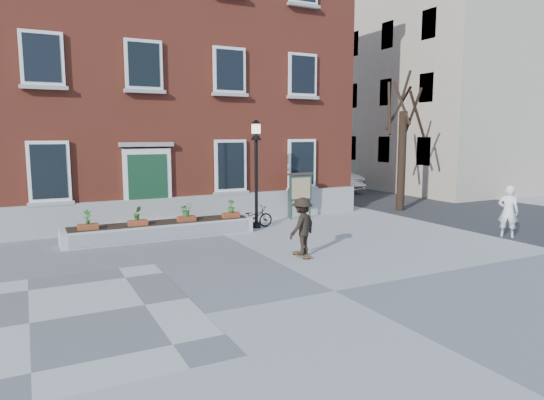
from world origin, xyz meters
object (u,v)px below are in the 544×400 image
bicycle (253,217)px  notice_board (300,188)px  parked_car (329,177)px  skateboarder (302,226)px  lamp_post (256,158)px  bystander (508,211)px

bicycle → notice_board: bearing=-71.2°
bicycle → parked_car: (8.98, 8.54, 0.42)m
skateboarder → bicycle: bearing=83.2°
bicycle → skateboarder: size_ratio=0.92×
parked_car → lamp_post: 12.37m
bystander → lamp_post: (-6.73, 5.32, 1.67)m
bicycle → bystander: size_ratio=0.88×
parked_car → lamp_post: size_ratio=1.26×
notice_board → bicycle: bearing=-159.7°
lamp_post → bicycle: bearing=-163.7°
bicycle → notice_board: size_ratio=0.82×
lamp_post → skateboarder: bearing=-98.7°
notice_board → parked_car: bearing=49.7°
bystander → skateboarder: 7.46m
parked_car → skateboarder: 16.04m
lamp_post → skateboarder: (-0.68, -4.43, -1.67)m
parked_car → bystander: bystander is taller
bystander → notice_board: bearing=0.5°
bicycle → skateboarder: bearing=171.7°
parked_car → notice_board: notice_board is taller
parked_car → notice_board: (-6.44, -7.60, 0.44)m
lamp_post → bystander: bearing=-38.3°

